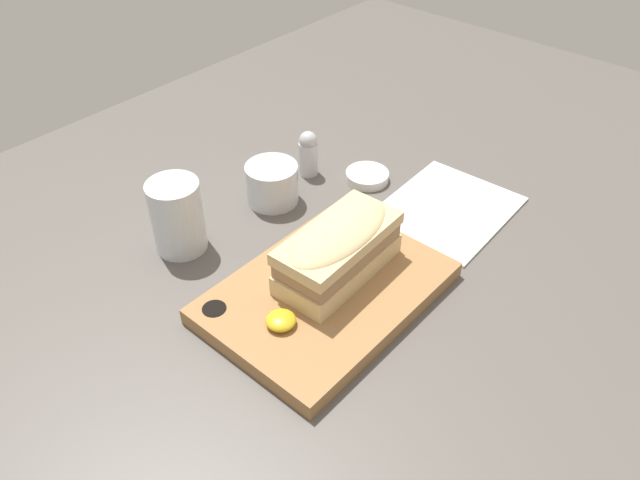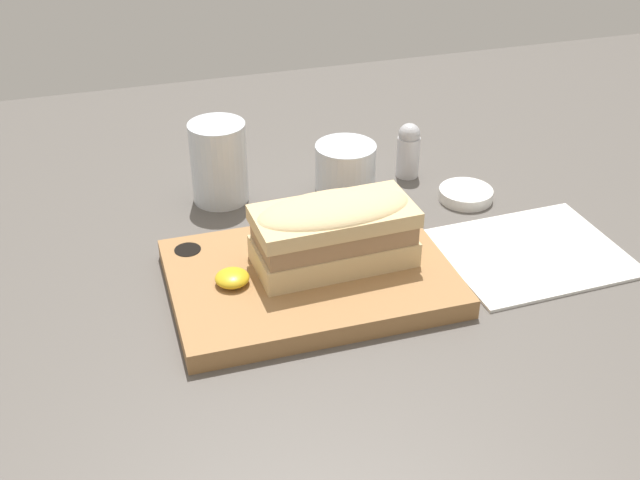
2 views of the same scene
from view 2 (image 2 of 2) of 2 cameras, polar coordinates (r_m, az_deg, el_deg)
dining_table at (r=98.67cm, az=3.55°, el=-0.99°), size 179.55×124.08×2.00cm
serving_board at (r=90.49cm, az=-0.78°, el=-2.67°), size 31.18×22.13×2.37cm
sandwich at (r=88.75cm, az=1.00°, el=0.78°), size 18.13×9.13×8.04cm
mustard_dollop at (r=87.58cm, az=-6.26°, el=-2.70°), size 3.76×3.76×1.51cm
water_glass at (r=106.96cm, az=-7.18°, el=5.16°), size 7.47×7.47×10.95cm
wine_glass at (r=109.71cm, az=1.82°, el=5.14°), size 8.30×8.30×6.42cm
napkin at (r=99.80cm, az=14.81°, el=-0.88°), size 21.79×18.40×0.40cm
salt_shaker at (r=113.20cm, az=6.30°, el=6.41°), size 3.20×3.20×7.93cm
condiment_dish at (r=109.55cm, az=10.32°, el=3.21°), size 7.20×7.20×1.53cm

